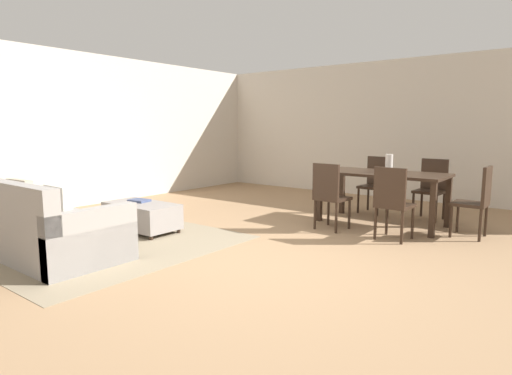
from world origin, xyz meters
The scene contains 14 objects.
ground_plane centered at (0.00, 0.00, 0.00)m, with size 10.80×10.80×0.00m, color #9E7A56.
wall_back centered at (0.00, 5.00, 1.35)m, with size 9.00×0.12×2.70m, color beige.
wall_left centered at (-4.50, 0.50, 1.35)m, with size 0.12×11.00×2.70m, color beige.
area_rug centered at (-2.10, -0.52, 0.00)m, with size 3.00×2.80×0.01m, color gray.
couch centered at (-2.14, -1.23, 0.29)m, with size 2.18×0.97×0.86m.
ottoman_table centered at (-2.06, 0.13, 0.22)m, with size 1.05×0.55×0.39m.
dining_table centered at (0.33, 2.56, 0.67)m, with size 1.76×0.86×0.76m.
dining_chair_near_left centered at (-0.09, 1.75, 0.52)m, with size 0.43×0.43×0.92m.
dining_chair_near_right centered at (0.78, 1.74, 0.52)m, with size 0.42×0.42×0.92m.
dining_chair_far_left centered at (-0.09, 3.35, 0.52)m, with size 0.43×0.43×0.92m.
dining_chair_far_right centered at (0.79, 3.38, 0.52)m, with size 0.43×0.43×0.92m.
dining_chair_head_east centered at (1.59, 2.53, 0.52)m, with size 0.40×0.40×0.92m.
vase_centerpiece centered at (0.40, 2.59, 0.89)m, with size 0.10×0.10×0.26m, color silver.
book_on_ottoman centered at (-2.18, 0.19, 0.40)m, with size 0.26×0.20×0.03m, color #3F4C72.
Camera 1 is at (2.67, -3.42, 1.41)m, focal length 30.16 mm.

